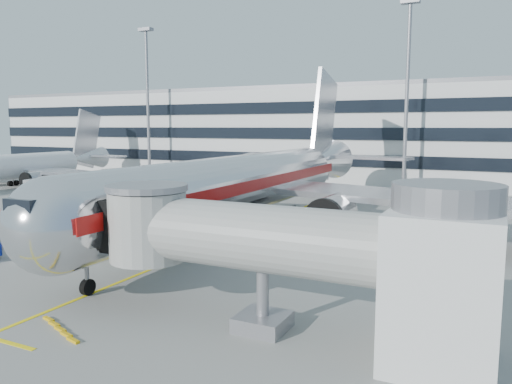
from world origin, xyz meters
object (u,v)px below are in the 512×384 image
at_px(main_jet, 251,182).
at_px(cargo_container_right, 50,219).
at_px(belt_loader, 115,244).
at_px(cargo_container_front, 25,248).
at_px(ramp_worker, 93,234).

xyz_separation_m(main_jet, cargo_container_right, (-16.55, -7.54, -3.42)).
distance_m(belt_loader, cargo_container_right, 12.27).
bearing_deg(belt_loader, main_jet, 66.89).
xyz_separation_m(belt_loader, cargo_container_front, (-4.32, -4.15, 0.17)).
distance_m(belt_loader, cargo_container_front, 6.00).
bearing_deg(main_jet, belt_loader, -113.11).
xyz_separation_m(main_jet, belt_loader, (-5.06, -11.87, -3.65)).
height_order(cargo_container_right, ramp_worker, ramp_worker).
relative_size(main_jet, cargo_container_right, 30.44).
xyz_separation_m(main_jet, cargo_container_front, (-9.38, -16.02, -3.48)).
bearing_deg(cargo_container_right, main_jet, 24.49).
bearing_deg(cargo_container_front, cargo_container_right, 130.18).
xyz_separation_m(cargo_container_right, ramp_worker, (8.49, -3.46, 0.09)).
distance_m(cargo_container_right, ramp_worker, 9.17).
distance_m(main_jet, cargo_container_right, 18.50).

